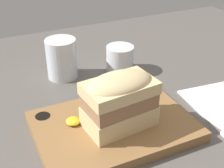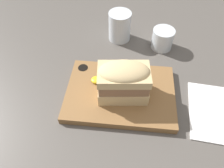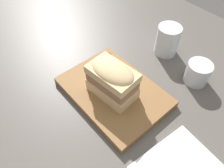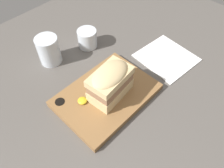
{
  "view_description": "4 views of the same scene",
  "coord_description": "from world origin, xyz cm",
  "px_view_note": "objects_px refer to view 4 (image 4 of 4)",
  "views": [
    {
      "loc": [
        -17.7,
        -42.74,
        41.62
      ],
      "look_at": [
        4.13,
        4.05,
        11.51
      ],
      "focal_mm": 50.0,
      "sensor_mm": 36.0,
      "label": 1
    },
    {
      "loc": [
        4.9,
        -36.15,
        52.83
      ],
      "look_at": [
        1.24,
        0.03,
        9.07
      ],
      "focal_mm": 35.0,
      "sensor_mm": 36.0,
      "label": 2
    },
    {
      "loc": [
        33.22,
        -24.6,
        53.88
      ],
      "look_at": [
        5.61,
        -0.66,
        10.51
      ],
      "focal_mm": 35.0,
      "sensor_mm": 36.0,
      "label": 3
    },
    {
      "loc": [
        -24.65,
        -27.86,
        59.44
      ],
      "look_at": [
        3.09,
        -1.03,
        11.5
      ],
      "focal_mm": 35.0,
      "sensor_mm": 36.0,
      "label": 4
    }
  ],
  "objects_px": {
    "wine_glass": "(87,39)",
    "napkin": "(166,58)",
    "sandwich": "(110,82)",
    "water_glass": "(49,52)",
    "serving_board": "(106,95)"
  },
  "relations": [
    {
      "from": "sandwich",
      "to": "napkin",
      "type": "bearing_deg",
      "value": -4.98
    },
    {
      "from": "sandwich",
      "to": "napkin",
      "type": "height_order",
      "value": "sandwich"
    },
    {
      "from": "serving_board",
      "to": "water_glass",
      "type": "xyz_separation_m",
      "value": [
        -0.02,
        0.26,
        0.03
      ]
    },
    {
      "from": "serving_board",
      "to": "wine_glass",
      "type": "xyz_separation_m",
      "value": [
        0.13,
        0.23,
        0.02
      ]
    },
    {
      "from": "serving_board",
      "to": "sandwich",
      "type": "relative_size",
      "value": 2.18
    },
    {
      "from": "serving_board",
      "to": "water_glass",
      "type": "height_order",
      "value": "water_glass"
    },
    {
      "from": "napkin",
      "to": "sandwich",
      "type": "bearing_deg",
      "value": 175.02
    },
    {
      "from": "serving_board",
      "to": "wine_glass",
      "type": "relative_size",
      "value": 4.17
    },
    {
      "from": "water_glass",
      "to": "napkin",
      "type": "distance_m",
      "value": 0.43
    },
    {
      "from": "sandwich",
      "to": "wine_glass",
      "type": "bearing_deg",
      "value": 63.46
    },
    {
      "from": "wine_glass",
      "to": "napkin",
      "type": "distance_m",
      "value": 0.31
    },
    {
      "from": "serving_board",
      "to": "napkin",
      "type": "xyz_separation_m",
      "value": [
        0.28,
        -0.04,
        -0.01
      ]
    },
    {
      "from": "sandwich",
      "to": "wine_glass",
      "type": "relative_size",
      "value": 1.91
    },
    {
      "from": "wine_glass",
      "to": "napkin",
      "type": "bearing_deg",
      "value": -59.25
    },
    {
      "from": "napkin",
      "to": "water_glass",
      "type": "bearing_deg",
      "value": 135.9
    }
  ]
}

